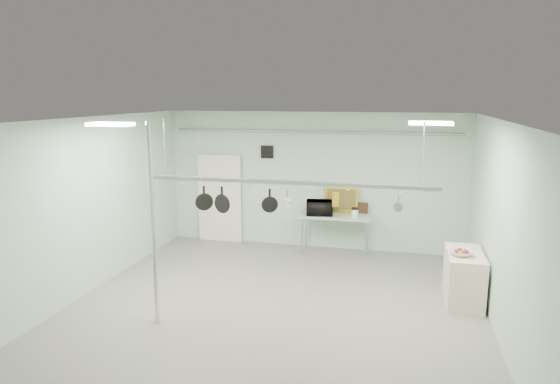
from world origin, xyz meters
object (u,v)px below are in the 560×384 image
(skillet_left, at_px, (204,198))
(skillet_right, at_px, (270,200))
(pot_rack, at_px, (286,181))
(microwave, at_px, (320,208))
(skillet_mid, at_px, (222,200))
(chrome_pole, at_px, (153,225))
(side_cabinet, at_px, (464,277))
(prep_table, at_px, (335,218))
(coffee_canister, at_px, (355,213))
(fruit_bowl, at_px, (461,253))

(skillet_left, xyz_separation_m, skillet_right, (1.15, 0.00, 0.01))
(pot_rack, relative_size, microwave, 8.10)
(skillet_left, relative_size, skillet_mid, 0.87)
(chrome_pole, relative_size, side_cabinet, 2.67)
(chrome_pole, xyz_separation_m, prep_table, (2.30, 4.20, -0.77))
(prep_table, height_order, coffee_canister, coffee_canister)
(coffee_canister, xyz_separation_m, fruit_bowl, (2.00, -2.26, -0.05))
(side_cabinet, height_order, skillet_left, skillet_left)
(pot_rack, height_order, coffee_canister, pot_rack)
(chrome_pole, xyz_separation_m, skillet_mid, (0.81, 0.90, 0.25))
(skillet_right, bearing_deg, skillet_mid, 158.57)
(skillet_mid, bearing_deg, microwave, 91.79)
(chrome_pole, xyz_separation_m, skillet_left, (0.49, 0.90, 0.28))
(fruit_bowl, xyz_separation_m, skillet_left, (-4.26, -0.91, 0.94))
(prep_table, xyz_separation_m, pot_rack, (-0.40, -3.30, 1.40))
(pot_rack, xyz_separation_m, skillet_mid, (-1.09, 0.00, -0.38))
(chrome_pole, bearing_deg, coffee_canister, 55.97)
(prep_table, bearing_deg, skillet_mid, -114.33)
(microwave, bearing_deg, chrome_pole, 55.73)
(skillet_left, bearing_deg, fruit_bowl, -17.79)
(microwave, bearing_deg, fruit_bowl, 131.71)
(side_cabinet, xyz_separation_m, skillet_left, (-4.36, -1.10, 1.43))
(chrome_pole, bearing_deg, microwave, 64.62)
(coffee_canister, bearing_deg, side_cabinet, -44.54)
(prep_table, relative_size, skillet_left, 3.97)
(skillet_mid, height_order, skillet_right, same)
(pot_rack, distance_m, microwave, 3.41)
(microwave, xyz_separation_m, fruit_bowl, (2.80, -2.30, -0.12))
(prep_table, bearing_deg, fruit_bowl, -44.27)
(side_cabinet, bearing_deg, microwave, 143.94)
(pot_rack, bearing_deg, skillet_left, 180.00)
(microwave, xyz_separation_m, skillet_right, (-0.32, -3.21, 0.83))
(chrome_pole, distance_m, pot_rack, 2.19)
(coffee_canister, height_order, skillet_left, skillet_left)
(prep_table, bearing_deg, pot_rack, -96.91)
(chrome_pole, height_order, pot_rack, chrome_pole)
(skillet_right, bearing_deg, prep_table, 57.15)
(chrome_pole, relative_size, skillet_right, 8.56)
(fruit_bowl, bearing_deg, prep_table, 135.73)
(side_cabinet, relative_size, skillet_mid, 2.59)
(side_cabinet, bearing_deg, coffee_canister, 135.46)
(pot_rack, bearing_deg, chrome_pole, -154.65)
(pot_rack, distance_m, skillet_right, 0.43)
(skillet_mid, bearing_deg, coffee_canister, 79.90)
(chrome_pole, relative_size, coffee_canister, 17.96)
(chrome_pole, height_order, microwave, chrome_pole)
(side_cabinet, bearing_deg, skillet_right, -161.12)
(side_cabinet, bearing_deg, chrome_pole, -157.59)
(side_cabinet, relative_size, coffee_canister, 6.73)
(chrome_pole, distance_m, skillet_mid, 1.24)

